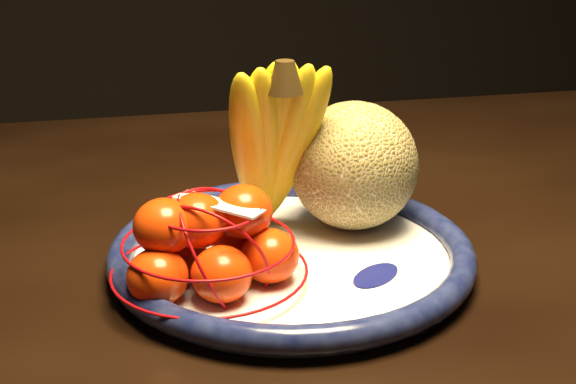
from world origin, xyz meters
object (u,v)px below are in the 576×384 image
object	(u,v)px
dining_table	(429,257)
mandarin_bag	(209,245)
cantaloupe	(354,166)
fruit_bowl	(291,254)
banana_bunch	(273,140)

from	to	relation	value
dining_table	mandarin_bag	distance (m)	0.34
dining_table	cantaloupe	size ratio (longest dim) A/B	11.74
dining_table	fruit_bowl	bearing A→B (deg)	-145.14
cantaloupe	banana_bunch	xyz separation A→B (m)	(-0.08, 0.00, 0.03)
banana_bunch	mandarin_bag	world-z (taller)	banana_bunch
dining_table	mandarin_bag	bearing A→B (deg)	-147.44
fruit_bowl	banana_bunch	distance (m)	0.11
dining_table	banana_bunch	xyz separation A→B (m)	(-0.21, -0.06, 0.18)
cantaloupe	mandarin_bag	distance (m)	0.18
dining_table	fruit_bowl	xyz separation A→B (m)	(-0.21, -0.11, 0.09)
mandarin_bag	cantaloupe	bearing A→B (deg)	25.31
dining_table	mandarin_bag	size ratio (longest dim) A/B	8.35
dining_table	cantaloupe	xyz separation A→B (m)	(-0.13, -0.07, 0.15)
banana_bunch	mandarin_bag	size ratio (longest dim) A/B	1.08
fruit_bowl	cantaloupe	size ratio (longest dim) A/B	2.67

